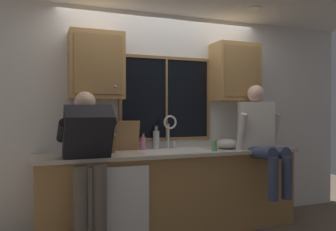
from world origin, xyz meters
TOP-DOWN VIEW (x-y plane):
  - back_wall at (0.00, 0.06)m, footprint 5.34×0.12m
  - ceiling_downlight_right at (0.88, -0.60)m, footprint 0.14×0.14m
  - window_glass at (0.03, -0.01)m, footprint 1.10×0.02m
  - window_frame_top at (0.03, -0.02)m, footprint 1.17×0.02m
  - window_frame_bottom at (0.03, -0.02)m, footprint 1.17×0.02m
  - window_frame_left at (-0.54, -0.02)m, footprint 0.03×0.02m
  - window_frame_right at (0.59, -0.02)m, footprint 0.03×0.02m
  - window_mullion_center at (0.03, -0.02)m, footprint 0.02×0.02m
  - lower_cabinet_run at (0.00, -0.29)m, footprint 2.94×0.58m
  - countertop at (0.00, -0.31)m, footprint 3.00×0.62m
  - dishwasher_front at (-0.69, -0.61)m, footprint 0.60×0.02m
  - upper_cabinet_left at (-0.84, -0.17)m, footprint 0.57×0.36m
  - upper_cabinet_right at (0.89, -0.17)m, footprint 0.57×0.36m
  - sink at (0.03, -0.30)m, footprint 0.80×0.46m
  - faucet at (0.03, -0.12)m, footprint 0.18×0.09m
  - person_standing at (-0.99, -0.62)m, footprint 0.53×0.69m
  - person_sitting_on_counter at (0.99, -0.57)m, footprint 0.54×0.66m
  - knife_block at (-0.72, -0.24)m, footprint 0.12×0.18m
  - cutting_board at (-0.48, -0.09)m, footprint 0.27×0.09m
  - mixing_bowl at (0.68, -0.33)m, footprint 0.25×0.25m
  - soap_dispenser at (0.42, -0.50)m, footprint 0.06×0.07m
  - bottle_green_glass at (-0.29, -0.09)m, footprint 0.06×0.06m
  - bottle_tall_clear at (-0.13, -0.08)m, footprint 0.07×0.07m

SIDE VIEW (x-z plane):
  - lower_cabinet_run at x=0.00m, z-range 0.00..0.88m
  - dishwasher_front at x=-0.69m, z-range 0.09..0.83m
  - sink at x=0.03m, z-range 0.72..0.93m
  - countertop at x=0.00m, z-range 0.88..0.92m
  - person_standing at x=-0.99m, z-range 0.18..1.75m
  - mixing_bowl at x=0.68m, z-range 0.91..1.04m
  - soap_dispenser at x=0.42m, z-range 0.90..1.07m
  - bottle_green_glass at x=-0.29m, z-range 0.90..1.10m
  - knife_block at x=-0.72m, z-range 0.87..1.19m
  - window_frame_bottom at x=0.03m, z-range 1.01..1.05m
  - bottle_tall_clear at x=-0.13m, z-range 0.90..1.18m
  - cutting_board at x=-0.48m, z-range 0.92..1.26m
  - person_sitting_on_counter at x=0.99m, z-range 0.47..1.73m
  - faucet at x=0.03m, z-range 0.97..1.37m
  - back_wall at x=0.00m, z-range 0.00..2.55m
  - window_glass at x=0.03m, z-range 1.05..2.00m
  - window_frame_left at x=-0.54m, z-range 1.05..2.00m
  - window_frame_right at x=0.59m, z-range 1.05..2.00m
  - window_mullion_center at x=0.03m, z-range 1.05..2.00m
  - upper_cabinet_left at x=-0.84m, z-range 1.50..2.22m
  - upper_cabinet_right at x=0.89m, z-range 1.50..2.22m
  - window_frame_top at x=0.03m, z-range 2.00..2.04m
  - ceiling_downlight_right at x=0.88m, z-range 2.54..2.55m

